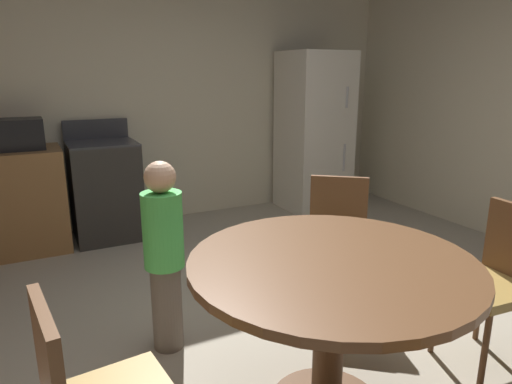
{
  "coord_description": "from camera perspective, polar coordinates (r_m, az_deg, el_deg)",
  "views": [
    {
      "loc": [
        -1.14,
        -1.88,
        1.53
      ],
      "look_at": [
        0.19,
        0.75,
        0.76
      ],
      "focal_mm": 31.8,
      "sensor_mm": 36.0,
      "label": 1
    }
  ],
  "objects": [
    {
      "name": "wall_back",
      "position": [
        4.86,
        -13.61,
        12.22
      ],
      "size": [
        5.87,
        0.12,
        2.7
      ],
      "primitive_type": "cube",
      "color": "beige",
      "rests_on": "ground"
    },
    {
      "name": "refrigerator",
      "position": [
        5.21,
        7.29,
        7.46
      ],
      "size": [
        0.68,
        0.68,
        1.76
      ],
      "color": "silver",
      "rests_on": "ground"
    },
    {
      "name": "chair_northeast",
      "position": [
        3.04,
        10.14,
        -5.32
      ],
      "size": [
        0.56,
        0.56,
        0.87
      ],
      "rotation": [
        0.0,
        0.0,
        4.04
      ],
      "color": "brown",
      "rests_on": "ground"
    },
    {
      "name": "ground_plane",
      "position": [
        2.68,
        3.86,
        -20.13
      ],
      "size": [
        14.0,
        14.0,
        0.0
      ],
      "primitive_type": "plane",
      "color": "#A89E89"
    },
    {
      "name": "person_child",
      "position": [
        2.55,
        -11.48,
        -7.5
      ],
      "size": [
        0.3,
        0.3,
        1.09
      ],
      "rotation": [
        0.0,
        0.0,
        5.27
      ],
      "color": "#665B51",
      "rests_on": "ground"
    },
    {
      "name": "microwave",
      "position": [
        4.35,
        -28.03,
        6.42
      ],
      "size": [
        0.44,
        0.32,
        0.26
      ],
      "primitive_type": "cube",
      "color": "black",
      "rests_on": "kitchen_counter"
    },
    {
      "name": "chair_east",
      "position": [
        2.74,
        28.17,
        -9.24
      ],
      "size": [
        0.43,
        0.43,
        0.87
      ],
      "rotation": [
        0.0,
        0.0,
        3.06
      ],
      "color": "brown",
      "rests_on": "ground"
    },
    {
      "name": "dining_table",
      "position": [
        2.06,
        9.4,
        -12.25
      ],
      "size": [
        1.25,
        1.25,
        0.76
      ],
      "color": "brown",
      "rests_on": "ground"
    },
    {
      "name": "oven_range",
      "position": [
        4.5,
        -18.44,
        0.29
      ],
      "size": [
        0.6,
        0.6,
        1.1
      ],
      "color": "#2D2B28",
      "rests_on": "ground"
    }
  ]
}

